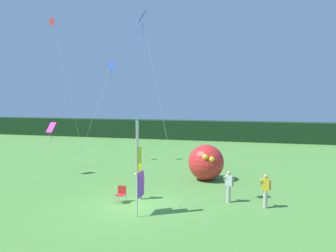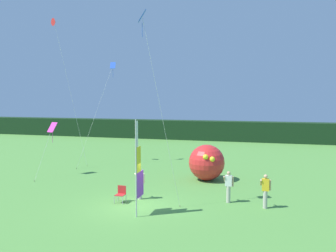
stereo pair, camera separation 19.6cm
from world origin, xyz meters
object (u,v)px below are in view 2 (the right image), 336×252
(kite_red_delta_1, at_px, (55,24))
(kite_magenta_diamond_3, at_px, (52,129))
(person_far_left, at_px, (228,186))
(person_near_banner, at_px, (140,183))
(kite_blue_diamond_0, at_px, (109,75))
(kite_blue_diamond_2, at_px, (146,35))
(inflatable_balloon, at_px, (207,162))
(person_mid_field, at_px, (265,190))
(folding_chair, at_px, (121,193))
(banner_flag, at_px, (138,169))

(kite_red_delta_1, bearing_deg, kite_magenta_diamond_3, -61.67)
(person_far_left, distance_m, kite_magenta_diamond_3, 13.70)
(person_near_banner, relative_size, kite_blue_diamond_0, 0.20)
(person_near_banner, xyz_separation_m, kite_blue_diamond_2, (0.87, -1.37, 7.84))
(kite_magenta_diamond_3, bearing_deg, inflatable_balloon, 7.87)
(person_near_banner, bearing_deg, person_mid_field, 1.84)
(kite_blue_diamond_2, bearing_deg, person_far_left, 27.43)
(folding_chair, bearing_deg, inflatable_balloon, 59.67)
(banner_flag, bearing_deg, kite_blue_diamond_0, 120.58)
(person_far_left, distance_m, inflatable_balloon, 5.16)
(inflatable_balloon, relative_size, kite_blue_diamond_2, 0.25)
(banner_flag, height_order, person_near_banner, banner_flag)
(person_far_left, relative_size, kite_red_delta_1, 0.14)
(person_far_left, relative_size, inflatable_balloon, 0.69)
(inflatable_balloon, xyz_separation_m, folding_chair, (-3.67, -6.28, -0.72))
(kite_red_delta_1, relative_size, kite_magenta_diamond_3, 3.15)
(person_mid_field, distance_m, kite_blue_diamond_0, 17.19)
(person_far_left, bearing_deg, person_near_banner, -171.86)
(person_near_banner, relative_size, person_mid_field, 0.98)
(person_mid_field, height_order, kite_magenta_diamond_3, kite_magenta_diamond_3)
(person_near_banner, bearing_deg, banner_flag, -71.31)
(kite_magenta_diamond_3, bearing_deg, kite_blue_diamond_0, 69.28)
(inflatable_balloon, bearing_deg, banner_flag, -104.31)
(person_mid_field, xyz_separation_m, folding_chair, (-7.56, -1.04, -0.43))
(kite_blue_diamond_0, xyz_separation_m, kite_red_delta_1, (-4.13, -1.64, 4.22))
(kite_red_delta_1, xyz_separation_m, kite_magenta_diamond_3, (2.06, -3.83, -8.42))
(person_far_left, relative_size, kite_magenta_diamond_3, 0.44)
(person_near_banner, distance_m, kite_blue_diamond_0, 13.06)
(person_far_left, bearing_deg, person_mid_field, -13.89)
(kite_blue_diamond_0, bearing_deg, inflatable_balloon, -23.47)
(person_near_banner, distance_m, inflatable_balloon, 6.17)
(banner_flag, bearing_deg, kite_red_delta_1, 137.43)
(banner_flag, height_order, inflatable_balloon, banner_flag)
(person_far_left, bearing_deg, kite_blue_diamond_2, -152.57)
(inflatable_balloon, bearing_deg, person_mid_field, -53.39)
(person_far_left, height_order, kite_blue_diamond_2, kite_blue_diamond_2)
(folding_chair, relative_size, kite_magenta_diamond_3, 0.23)
(banner_flag, relative_size, kite_red_delta_1, 0.38)
(kite_red_delta_1, relative_size, kite_blue_diamond_2, 1.23)
(banner_flag, height_order, kite_blue_diamond_2, kite_blue_diamond_2)
(kite_magenta_diamond_3, bearing_deg, kite_blue_diamond_2, -30.11)
(person_mid_field, relative_size, inflatable_balloon, 0.71)
(inflatable_balloon, relative_size, kite_magenta_diamond_3, 0.64)
(banner_flag, distance_m, kite_magenta_diamond_3, 11.18)
(kite_red_delta_1, bearing_deg, kite_blue_diamond_2, -39.19)
(person_far_left, bearing_deg, kite_red_delta_1, 155.03)
(inflatable_balloon, xyz_separation_m, kite_magenta_diamond_3, (-11.11, -1.54, 2.15))
(kite_red_delta_1, height_order, kite_magenta_diamond_3, kite_red_delta_1)
(person_far_left, height_order, kite_red_delta_1, kite_red_delta_1)
(kite_blue_diamond_2, bearing_deg, person_mid_field, 15.05)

